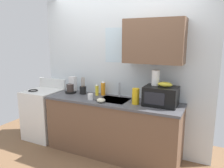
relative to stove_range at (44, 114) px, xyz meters
name	(u,v)px	position (x,y,z in m)	size (l,w,h in m)	color
kitchen_wall_assembly	(127,69)	(1.53, 0.31, 0.90)	(2.93, 0.42, 2.50)	silver
counter_unit	(112,127)	(1.42, 0.00, 0.00)	(2.16, 0.63, 0.90)	brown
sink_faucet	(119,90)	(1.44, 0.24, 0.55)	(0.03, 0.03, 0.23)	#B2B5BA
stove_range	(44,114)	(0.00, 0.00, 0.00)	(0.60, 0.60, 1.08)	white
microwave	(161,96)	(2.16, 0.04, 0.58)	(0.46, 0.35, 0.27)	black
banana_bunch	(165,84)	(2.22, 0.05, 0.75)	(0.20, 0.11, 0.07)	gold
paper_towel_roll	(156,78)	(2.07, 0.10, 0.82)	(0.11, 0.11, 0.22)	white
coffee_maker	(71,87)	(0.58, 0.10, 0.55)	(0.19, 0.21, 0.28)	black
dish_soap_bottle_orange	(103,88)	(1.16, 0.20, 0.56)	(0.07, 0.07, 0.25)	orange
dish_soap_bottle_yellow	(97,90)	(1.07, 0.14, 0.53)	(0.06, 0.06, 0.20)	yellow
cereal_canister	(136,96)	(1.83, -0.05, 0.56)	(0.10, 0.10, 0.23)	gold
mug_white	(90,97)	(1.12, -0.14, 0.49)	(0.08, 0.08, 0.10)	white
utensil_crock	(83,90)	(0.81, 0.12, 0.51)	(0.11, 0.11, 0.29)	black
small_bowl	(101,100)	(1.34, -0.20, 0.47)	(0.13, 0.13, 0.07)	beige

